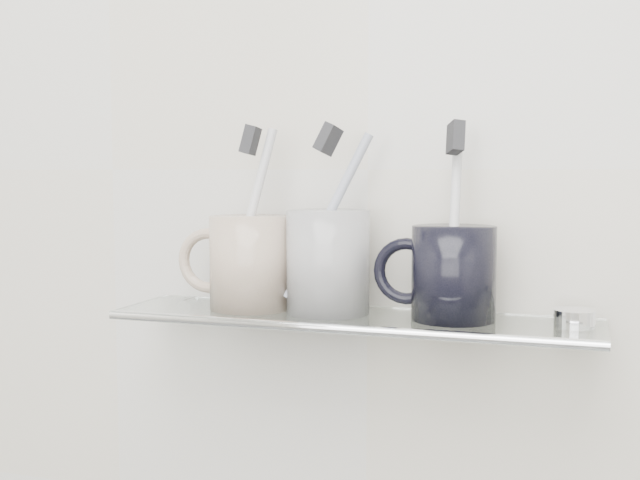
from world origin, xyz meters
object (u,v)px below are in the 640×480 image
at_px(shelf_glass, 352,319).
at_px(mug_center, 328,262).
at_px(mug_left, 251,262).
at_px(mug_right, 454,273).

distance_m(shelf_glass, mug_center, 0.06).
bearing_deg(shelf_glass, mug_left, 177.49).
bearing_deg(mug_center, mug_left, -156.68).
relative_size(shelf_glass, mug_left, 4.99).
height_order(mug_center, mug_right, mug_center).
xyz_separation_m(shelf_glass, mug_center, (-0.03, 0.00, 0.06)).
height_order(mug_left, mug_right, mug_left).
bearing_deg(mug_left, mug_right, -16.86).
bearing_deg(mug_center, shelf_glass, 12.97).
height_order(shelf_glass, mug_right, mug_right).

